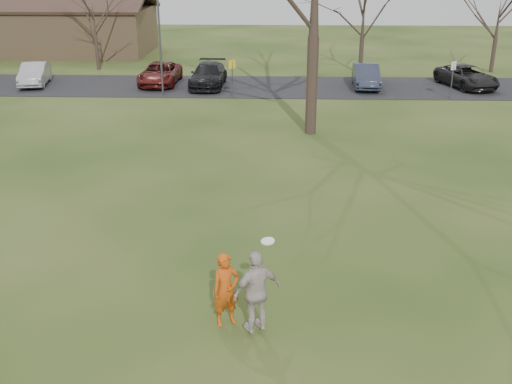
% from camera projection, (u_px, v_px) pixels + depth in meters
% --- Properties ---
extents(ground, '(120.00, 120.00, 0.00)m').
position_uv_depth(ground, '(249.00, 327.00, 12.63)').
color(ground, '#1E380F').
rests_on(ground, ground).
extents(parking_strip, '(62.00, 6.50, 0.04)m').
position_uv_depth(parking_strip, '(269.00, 87.00, 35.84)').
color(parking_strip, black).
rests_on(parking_strip, ground).
extents(player_defender, '(0.71, 0.62, 1.64)m').
position_uv_depth(player_defender, '(226.00, 290.00, 12.46)').
color(player_defender, '#C04B0F').
rests_on(player_defender, ground).
extents(car_1, '(2.17, 4.23, 1.33)m').
position_uv_depth(car_1, '(35.00, 74.00, 36.01)').
color(car_1, '#A9A8AE').
rests_on(car_1, parking_strip).
extents(car_2, '(2.17, 4.67, 1.29)m').
position_uv_depth(car_2, '(160.00, 74.00, 36.18)').
color(car_2, '#581714').
rests_on(car_2, parking_strip).
extents(car_3, '(2.01, 4.77, 1.38)m').
position_uv_depth(car_3, '(208.00, 75.00, 35.52)').
color(car_3, black).
rests_on(car_3, parking_strip).
extents(car_5, '(1.62, 4.18, 1.36)m').
position_uv_depth(car_5, '(366.00, 76.00, 35.32)').
color(car_5, '#2D3244').
rests_on(car_5, parking_strip).
extents(car_6, '(3.31, 4.99, 1.27)m').
position_uv_depth(car_6, '(467.00, 76.00, 35.37)').
color(car_6, black).
rests_on(car_6, parking_strip).
extents(catching_play, '(1.13, 0.92, 2.09)m').
position_uv_depth(catching_play, '(257.00, 291.00, 12.02)').
color(catching_play, '#BCACA9').
rests_on(catching_play, ground).
extents(building, '(20.60, 8.50, 5.14)m').
position_uv_depth(building, '(25.00, 28.00, 47.92)').
color(building, '#8C6D4C').
rests_on(building, ground).
extents(lamp_post, '(0.34, 0.34, 6.27)m').
position_uv_depth(lamp_post, '(159.00, 23.00, 32.27)').
color(lamp_post, '#47474C').
rests_on(lamp_post, ground).
extents(sign_yellow, '(0.35, 0.35, 2.08)m').
position_uv_depth(sign_yellow, '(232.00, 72.00, 32.60)').
color(sign_yellow, '#47474C').
rests_on(sign_yellow, ground).
extents(sign_white, '(0.35, 0.35, 2.08)m').
position_uv_depth(sign_white, '(453.00, 73.00, 32.17)').
color(sign_white, '#47474C').
rests_on(sign_white, ground).
extents(small_tree_row, '(55.00, 5.90, 8.50)m').
position_uv_depth(small_tree_row, '(338.00, 13.00, 38.95)').
color(small_tree_row, '#352821').
rests_on(small_tree_row, ground).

